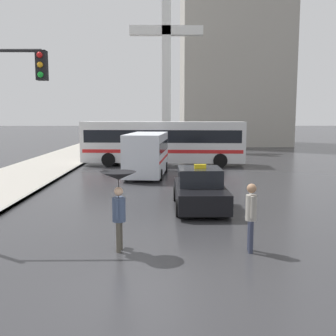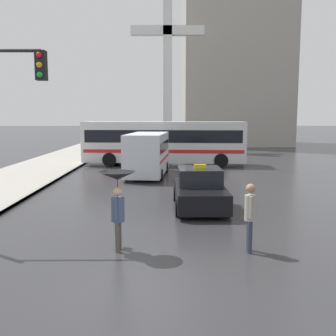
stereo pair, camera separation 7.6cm
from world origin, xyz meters
TOP-DOWN VIEW (x-y plane):
  - ground_plane at (0.00, 0.00)m, footprint 300.00×300.00m
  - taxi at (1.70, 7.38)m, footprint 1.91×4.09m
  - ambulance_van at (-0.61, 15.60)m, footprint 2.52×5.63m
  - city_bus at (0.37, 20.84)m, footprint 11.59×3.42m
  - pedestrian_with_umbrella at (-0.83, 2.56)m, footprint 0.91×0.91m
  - pedestrian_man at (2.51, 2.44)m, footprint 0.30×0.43m
  - monument_cross at (0.74, 33.49)m, footprint 7.33×0.90m

SIDE VIEW (x-z plane):
  - ground_plane at x=0.00m, z-range 0.00..0.00m
  - taxi at x=1.70m, z-range -0.15..1.51m
  - pedestrian_man at x=2.51m, z-range 0.15..1.92m
  - ambulance_van at x=-0.61m, z-range 0.14..2.62m
  - pedestrian_with_umbrella at x=-0.83m, z-range 0.53..2.59m
  - city_bus at x=0.37m, z-range 0.18..3.27m
  - monument_cross at x=0.74m, z-range 1.12..17.79m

